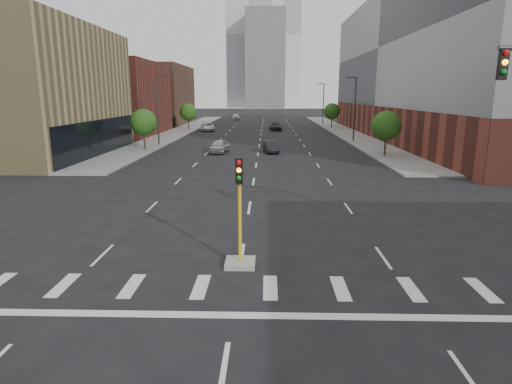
{
  "coord_description": "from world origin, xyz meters",
  "views": [
    {
      "loc": [
        1.06,
        -7.14,
        6.76
      ],
      "look_at": [
        0.57,
        11.38,
        2.5
      ],
      "focal_mm": 30.0,
      "sensor_mm": 36.0,
      "label": 1
    }
  ],
  "objects_px": {
    "car_deep_right": "(275,126)",
    "car_distant": "(236,117)",
    "car_near_left": "(219,146)",
    "car_mid_right": "(271,147)",
    "median_traffic_signal": "(240,243)",
    "car_far_left": "(207,127)"
  },
  "relations": [
    {
      "from": "car_deep_right",
      "to": "car_distant",
      "type": "height_order",
      "value": "car_distant"
    },
    {
      "from": "car_near_left",
      "to": "car_mid_right",
      "type": "relative_size",
      "value": 1.08
    },
    {
      "from": "median_traffic_signal",
      "to": "car_far_left",
      "type": "height_order",
      "value": "median_traffic_signal"
    },
    {
      "from": "car_deep_right",
      "to": "car_mid_right",
      "type": "bearing_deg",
      "value": -94.73
    },
    {
      "from": "car_mid_right",
      "to": "car_distant",
      "type": "xyz_separation_m",
      "value": [
        -8.8,
        65.46,
        0.12
      ]
    },
    {
      "from": "car_far_left",
      "to": "car_distant",
      "type": "bearing_deg",
      "value": 76.06
    },
    {
      "from": "median_traffic_signal",
      "to": "car_deep_right",
      "type": "xyz_separation_m",
      "value": [
        2.6,
        65.73,
        -0.19
      ]
    },
    {
      "from": "car_mid_right",
      "to": "car_deep_right",
      "type": "height_order",
      "value": "car_deep_right"
    },
    {
      "from": "median_traffic_signal",
      "to": "car_mid_right",
      "type": "relative_size",
      "value": 1.07
    },
    {
      "from": "median_traffic_signal",
      "to": "car_distant",
      "type": "bearing_deg",
      "value": 94.19
    },
    {
      "from": "car_near_left",
      "to": "car_deep_right",
      "type": "xyz_separation_m",
      "value": [
        7.18,
        31.8,
        0.02
      ]
    },
    {
      "from": "car_mid_right",
      "to": "car_distant",
      "type": "height_order",
      "value": "car_distant"
    },
    {
      "from": "car_deep_right",
      "to": "car_distant",
      "type": "bearing_deg",
      "value": 103.54
    },
    {
      "from": "car_deep_right",
      "to": "car_far_left",
      "type": "bearing_deg",
      "value": -176.4
    },
    {
      "from": "car_near_left",
      "to": "car_distant",
      "type": "distance_m",
      "value": 65.79
    },
    {
      "from": "car_near_left",
      "to": "car_distant",
      "type": "height_order",
      "value": "car_distant"
    },
    {
      "from": "median_traffic_signal",
      "to": "car_near_left",
      "type": "xyz_separation_m",
      "value": [
        -4.58,
        33.92,
        -0.21
      ]
    },
    {
      "from": "car_mid_right",
      "to": "car_far_left",
      "type": "relative_size",
      "value": 0.76
    },
    {
      "from": "car_mid_right",
      "to": "car_near_left",
      "type": "bearing_deg",
      "value": 173.94
    },
    {
      "from": "car_near_left",
      "to": "car_distant",
      "type": "bearing_deg",
      "value": 99.31
    },
    {
      "from": "car_far_left",
      "to": "car_distant",
      "type": "xyz_separation_m",
      "value": [
        2.85,
        35.34,
        0.04
      ]
    },
    {
      "from": "median_traffic_signal",
      "to": "car_near_left",
      "type": "relative_size",
      "value": 0.98
    }
  ]
}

